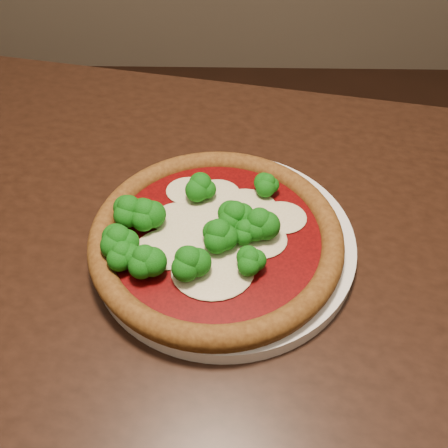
{
  "coord_description": "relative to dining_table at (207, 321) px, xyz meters",
  "views": [
    {
      "loc": [
        -0.21,
        -0.15,
        1.21
      ],
      "look_at": [
        -0.22,
        0.24,
        0.79
      ],
      "focal_mm": 40.0,
      "sensor_mm": 36.0,
      "label": 1
    }
  ],
  "objects": [
    {
      "name": "dining_table",
      "position": [
        0.0,
        0.0,
        0.0
      ],
      "size": [
        1.26,
        1.02,
        0.75
      ],
      "rotation": [
        0.0,
        0.0,
        -0.19
      ],
      "color": "black",
      "rests_on": "floor"
    },
    {
      "name": "plate",
      "position": [
        0.02,
        0.04,
        0.11
      ],
      "size": [
        0.31,
        0.31,
        0.02
      ],
      "primitive_type": "cylinder",
      "color": "white",
      "rests_on": "dining_table"
    },
    {
      "name": "pizza",
      "position": [
        0.01,
        0.03,
        0.14
      ],
      "size": [
        0.29,
        0.29,
        0.06
      ],
      "rotation": [
        0.0,
        0.0,
        0.34
      ],
      "color": "brown",
      "rests_on": "plate"
    }
  ]
}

